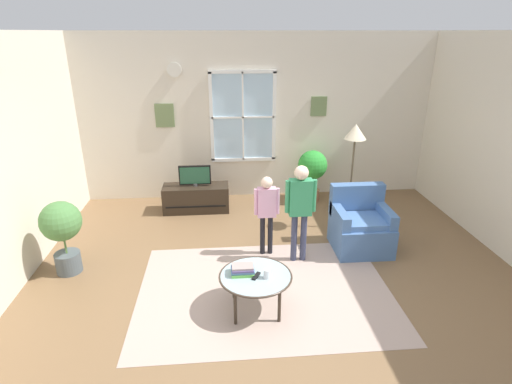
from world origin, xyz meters
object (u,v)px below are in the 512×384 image
at_px(book_stack, 243,270).
at_px(floor_lamp, 355,142).
at_px(person_green_shirt, 300,203).
at_px(tv_stand, 196,198).
at_px(television, 195,175).
at_px(potted_plant_corner, 62,229).
at_px(cup, 267,274).
at_px(person_pink_shirt, 267,207).
at_px(coffee_table, 256,277).
at_px(potted_plant_by_window, 312,168).
at_px(remote_near_books, 256,276).
at_px(armchair, 360,227).

bearing_deg(book_stack, floor_lamp, 46.92).
bearing_deg(person_green_shirt, floor_lamp, 44.05).
xyz_separation_m(tv_stand, floor_lamp, (2.40, -0.84, 1.14)).
height_order(television, potted_plant_corner, potted_plant_corner).
bearing_deg(person_green_shirt, cup, -117.25).
relative_size(book_stack, floor_lamp, 0.15).
bearing_deg(person_pink_shirt, tv_stand, 123.41).
bearing_deg(television, coffee_table, -74.29).
relative_size(television, potted_plant_corner, 0.55).
xyz_separation_m(television, potted_plant_corner, (-1.53, -1.80, -0.03)).
distance_m(tv_stand, potted_plant_by_window, 2.11).
relative_size(cup, potted_plant_by_window, 0.11).
bearing_deg(television, cup, -72.43).
xyz_separation_m(television, cup, (0.89, -2.82, -0.15)).
bearing_deg(book_stack, remote_near_books, -29.10).
height_order(armchair, person_pink_shirt, person_pink_shirt).
distance_m(television, floor_lamp, 2.64).
relative_size(tv_stand, remote_near_books, 7.88).
bearing_deg(potted_plant_by_window, book_stack, -115.25).
height_order(coffee_table, book_stack, book_stack).
bearing_deg(book_stack, television, 103.32).
xyz_separation_m(tv_stand, potted_plant_corner, (-1.53, -1.80, 0.39)).
relative_size(armchair, cup, 8.38).
bearing_deg(potted_plant_corner, armchair, 4.26).
distance_m(television, cup, 2.97).
bearing_deg(book_stack, armchair, 35.07).
bearing_deg(tv_stand, potted_plant_corner, -130.37).
bearing_deg(coffee_table, floor_lamp, 49.94).
height_order(coffee_table, potted_plant_by_window, potted_plant_by_window).
bearing_deg(person_green_shirt, potted_plant_by_window, 73.19).
height_order(person_pink_shirt, potted_plant_corner, person_pink_shirt).
bearing_deg(remote_near_books, armchair, 39.13).
relative_size(book_stack, person_green_shirt, 0.19).
distance_m(tv_stand, cup, 2.98).
height_order(remote_near_books, person_green_shirt, person_green_shirt).
bearing_deg(person_pink_shirt, coffee_table, -101.80).
height_order(potted_plant_corner, floor_lamp, floor_lamp).
relative_size(tv_stand, armchair, 1.27).
distance_m(television, book_stack, 2.79).
height_order(cup, floor_lamp, floor_lamp).
height_order(tv_stand, remote_near_books, remote_near_books).
height_order(tv_stand, floor_lamp, floor_lamp).
relative_size(coffee_table, potted_plant_corner, 0.83).
bearing_deg(coffee_table, person_pink_shirt, 78.20).
height_order(armchair, cup, armchair).
bearing_deg(floor_lamp, armchair, -93.09).
distance_m(potted_plant_by_window, potted_plant_corner, 4.15).
height_order(coffee_table, remote_near_books, remote_near_books).
height_order(tv_stand, potted_plant_corner, potted_plant_corner).
bearing_deg(cup, potted_plant_by_window, 69.47).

